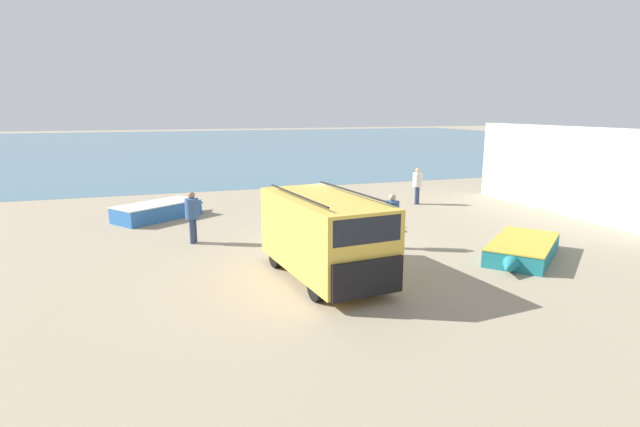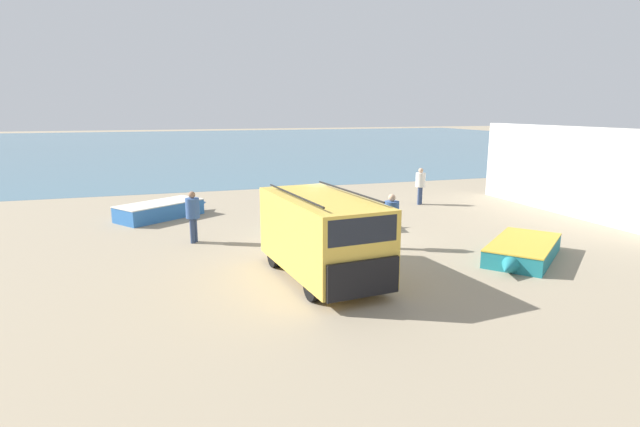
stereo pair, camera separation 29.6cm
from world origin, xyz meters
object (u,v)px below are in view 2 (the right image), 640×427
(fisherman_1, at_px, (420,183))
(fisherman_2, at_px, (193,212))
(fishing_rowboat_0, at_px, (522,251))
(fishing_rowboat_1, at_px, (336,221))
(fisherman_0, at_px, (391,216))
(fishing_rowboat_2, at_px, (163,210))
(parked_van, at_px, (322,234))

(fisherman_1, bearing_deg, fisherman_2, 71.81)
(fishing_rowboat_0, distance_m, fishing_rowboat_1, 6.82)
(fisherman_0, relative_size, fisherman_1, 1.04)
(fishing_rowboat_2, bearing_deg, fisherman_2, -113.09)
(fishing_rowboat_0, relative_size, fishing_rowboat_1, 0.84)
(fishing_rowboat_1, bearing_deg, fishing_rowboat_2, 157.76)
(fishing_rowboat_0, height_order, fishing_rowboat_1, fishing_rowboat_1)
(fisherman_1, bearing_deg, fishing_rowboat_1, 84.50)
(fishing_rowboat_1, height_order, fisherman_1, fisherman_1)
(parked_van, relative_size, fishing_rowboat_1, 1.05)
(fishing_rowboat_0, height_order, fisherman_1, fisherman_1)
(fishing_rowboat_2, bearing_deg, fisherman_1, -38.37)
(fishing_rowboat_1, bearing_deg, fisherman_2, -164.75)
(parked_van, distance_m, fishing_rowboat_0, 6.42)
(parked_van, bearing_deg, fishing_rowboat_1, 150.50)
(fisherman_2, bearing_deg, fishing_rowboat_1, -143.97)
(fishing_rowboat_0, bearing_deg, parked_van, -41.72)
(fisherman_0, bearing_deg, fisherman_1, 142.27)
(fishing_rowboat_1, bearing_deg, fisherman_0, -64.87)
(parked_van, height_order, fishing_rowboat_0, parked_van)
(fishing_rowboat_2, bearing_deg, fishing_rowboat_1, -68.54)
(parked_van, distance_m, fisherman_1, 11.68)
(fishing_rowboat_1, bearing_deg, fishing_rowboat_0, -42.11)
(parked_van, xyz_separation_m, fisherman_2, (-3.06, 4.84, -0.16))
(fisherman_1, bearing_deg, parked_van, 100.39)
(parked_van, height_order, fisherman_1, parked_van)
(fisherman_0, bearing_deg, parked_van, -57.90)
(parked_van, xyz_separation_m, fishing_rowboat_2, (-4.04, 9.37, -0.89))
(fisherman_2, bearing_deg, fisherman_1, -128.42)
(fishing_rowboat_2, distance_m, fisherman_2, 4.69)
(fishing_rowboat_1, xyz_separation_m, fisherman_1, (5.50, 3.50, 0.73))
(fishing_rowboat_2, xyz_separation_m, fisherman_2, (0.98, -4.53, 0.73))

